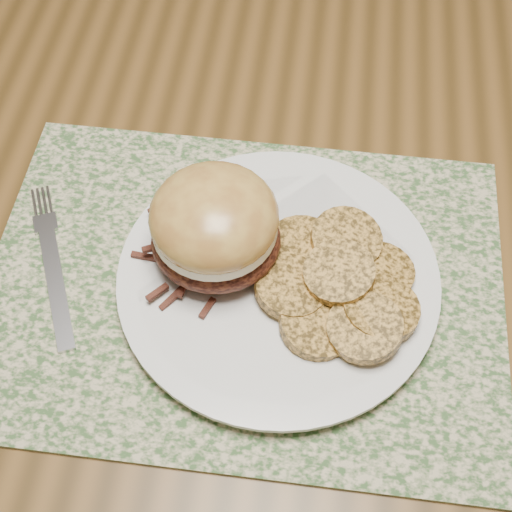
{
  "coord_description": "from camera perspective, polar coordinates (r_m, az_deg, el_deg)",
  "views": [
    {
      "loc": [
        -0.03,
        -0.43,
        1.29
      ],
      "look_at": [
        -0.07,
        -0.11,
        0.79
      ],
      "focal_mm": 50.0,
      "sensor_mm": 36.0,
      "label": 1
    }
  ],
  "objects": [
    {
      "name": "ground",
      "position": [
        1.36,
        3.77,
        -14.92
      ],
      "size": [
        3.5,
        3.5,
        0.0
      ],
      "primitive_type": "plane",
      "color": "#542E1C",
      "rests_on": "ground"
    },
    {
      "name": "dining_table",
      "position": [
        0.75,
        6.59,
        1.18
      ],
      "size": [
        1.5,
        0.9,
        0.75
      ],
      "color": "brown",
      "rests_on": "ground"
    },
    {
      "name": "placemat",
      "position": [
        0.62,
        -1.01,
        -2.36
      ],
      "size": [
        0.45,
        0.33,
        0.0
      ],
      "primitive_type": "cube",
      "color": "#37562C",
      "rests_on": "dining_table"
    },
    {
      "name": "dinner_plate",
      "position": [
        0.61,
        1.78,
        -1.83
      ],
      "size": [
        0.26,
        0.26,
        0.02
      ],
      "primitive_type": "cylinder",
      "color": "silver",
      "rests_on": "placemat"
    },
    {
      "name": "pork_sandwich",
      "position": [
        0.59,
        -3.32,
        2.39
      ],
      "size": [
        0.11,
        0.11,
        0.08
      ],
      "rotation": [
        0.0,
        0.0,
        -0.01
      ],
      "color": "black",
      "rests_on": "dinner_plate"
    },
    {
      "name": "roasted_potatoes",
      "position": [
        0.59,
        6.7,
        -2.22
      ],
      "size": [
        0.15,
        0.17,
        0.04
      ],
      "color": "#BC8637",
      "rests_on": "dinner_plate"
    },
    {
      "name": "fork",
      "position": [
        0.66,
        -15.99,
        -0.51
      ],
      "size": [
        0.09,
        0.17,
        0.0
      ],
      "rotation": [
        0.0,
        0.0,
        0.41
      ],
      "color": "#B2B2B9",
      "rests_on": "placemat"
    }
  ]
}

